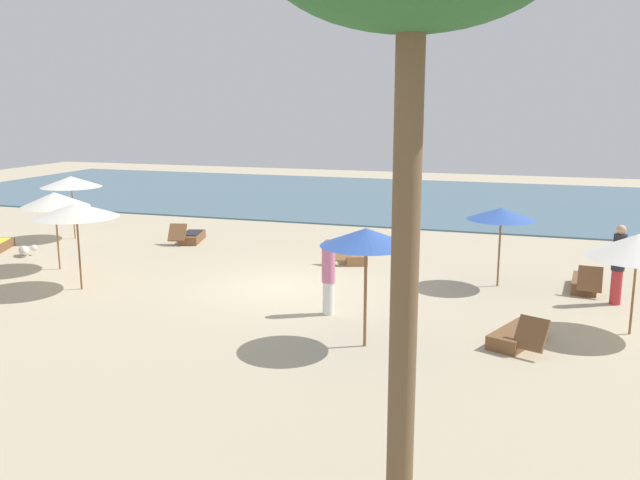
# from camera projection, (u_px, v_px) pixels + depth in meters

# --- Properties ---
(ground_plane) EXTENTS (60.00, 60.00, 0.00)m
(ground_plane) POSITION_uv_depth(u_px,v_px,m) (281.00, 288.00, 17.20)
(ground_plane) COLOR #BCAD8E
(ocean_water) EXTENTS (48.00, 16.00, 0.06)m
(ocean_water) POSITION_uv_depth(u_px,v_px,m) (405.00, 198.00, 33.06)
(ocean_water) COLOR #476B7F
(ocean_water) RESTS_ON ground_plane
(umbrella_0) EXTENTS (1.72, 1.72, 2.05)m
(umbrella_0) POSITION_uv_depth(u_px,v_px,m) (501.00, 214.00, 17.00)
(umbrella_0) COLOR brown
(umbrella_0) RESTS_ON ground_plane
(umbrella_1) EXTENTS (2.08, 2.08, 2.21)m
(umbrella_1) POSITION_uv_depth(u_px,v_px,m) (76.00, 210.00, 16.68)
(umbrella_1) COLOR brown
(umbrella_1) RESTS_ON ground_plane
(umbrella_4) EXTENTS (1.76, 1.76, 2.34)m
(umbrella_4) POSITION_uv_depth(u_px,v_px,m) (366.00, 237.00, 12.66)
(umbrella_4) COLOR brown
(umbrella_4) RESTS_ON ground_plane
(umbrella_5) EXTENTS (2.02, 2.02, 2.09)m
(umbrella_5) POSITION_uv_depth(u_px,v_px,m) (638.00, 246.00, 13.40)
(umbrella_5) COLOR brown
(umbrella_5) RESTS_ON ground_plane
(umbrella_6) EXTENTS (1.89, 1.89, 2.20)m
(umbrella_6) POSITION_uv_depth(u_px,v_px,m) (54.00, 200.00, 18.74)
(umbrella_6) COLOR olive
(umbrella_6) RESTS_ON ground_plane
(umbrella_7) EXTENTS (2.03, 2.03, 2.18)m
(umbrella_7) POSITION_uv_depth(u_px,v_px,m) (71.00, 182.00, 23.03)
(umbrella_7) COLOR olive
(umbrella_7) RESTS_ON ground_plane
(lounger_0) EXTENTS (1.01, 1.78, 0.69)m
(lounger_0) POSITION_uv_depth(u_px,v_px,m) (191.00, 237.00, 22.88)
(lounger_0) COLOR brown
(lounger_0) RESTS_ON ground_plane
(lounger_1) EXTENTS (0.73, 1.69, 0.74)m
(lounger_1) POSITION_uv_depth(u_px,v_px,m) (585.00, 283.00, 17.00)
(lounger_1) COLOR brown
(lounger_1) RESTS_ON ground_plane
(lounger_3) EXTENTS (1.15, 1.77, 0.71)m
(lounger_3) POSITION_uv_depth(u_px,v_px,m) (353.00, 256.00, 20.07)
(lounger_3) COLOR olive
(lounger_3) RESTS_ON ground_plane
(lounger_4) EXTENTS (1.17, 1.75, 0.73)m
(lounger_4) POSITION_uv_depth(u_px,v_px,m) (518.00, 336.00, 13.16)
(lounger_4) COLOR brown
(lounger_4) RESTS_ON ground_plane
(person_0) EXTENTS (0.35, 0.35, 1.89)m
(person_0) POSITION_uv_depth(u_px,v_px,m) (618.00, 264.00, 15.62)
(person_0) COLOR #BF3338
(person_0) RESTS_ON ground_plane
(person_3) EXTENTS (0.33, 0.33, 1.71)m
(person_3) POSITION_uv_depth(u_px,v_px,m) (328.00, 276.00, 14.89)
(person_3) COLOR white
(person_3) RESTS_ON ground_plane
(dog) EXTENTS (0.67, 0.63, 0.33)m
(dog) POSITION_uv_depth(u_px,v_px,m) (25.00, 250.00, 20.75)
(dog) COLOR silver
(dog) RESTS_ON ground_plane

